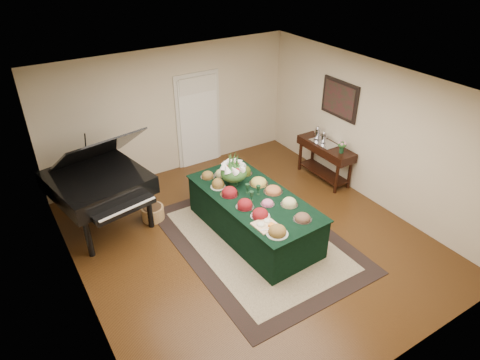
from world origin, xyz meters
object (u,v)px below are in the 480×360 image
grand_piano (98,182)px  mahogany_sideboard (325,152)px  floral_centerpiece (234,170)px  buffet_table (254,215)px

grand_piano → mahogany_sideboard: bearing=-10.7°
floral_centerpiece → grand_piano: size_ratio=0.24×
buffet_table → grand_piano: bearing=142.9°
grand_piano → mahogany_sideboard: 4.56m
mahogany_sideboard → buffet_table: bearing=-161.4°
grand_piano → buffet_table: bearing=-37.1°
floral_centerpiece → grand_piano: 2.35m
floral_centerpiece → mahogany_sideboard: floral_centerpiece is taller
grand_piano → floral_centerpiece: bearing=-27.8°
buffet_table → floral_centerpiece: (-0.08, 0.53, 0.66)m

